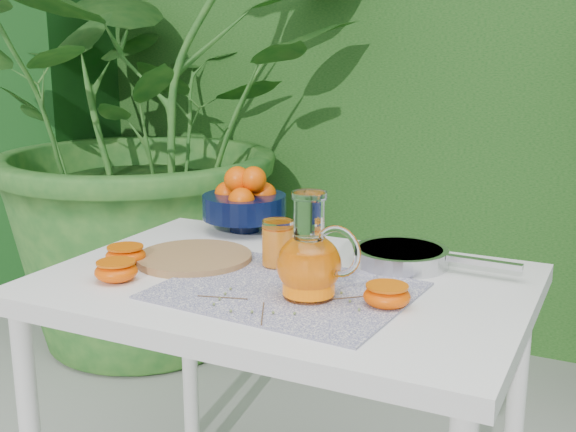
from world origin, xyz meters
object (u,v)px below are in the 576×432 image
at_px(cutting_board, 194,258).
at_px(saute_pan, 402,256).
at_px(fruit_bowl, 245,201).
at_px(juice_pitcher, 310,262).
at_px(white_table, 284,314).

height_order(cutting_board, saute_pan, saute_pan).
bearing_deg(fruit_bowl, saute_pan, -13.69).
height_order(fruit_bowl, juice_pitcher, juice_pitcher).
relative_size(white_table, saute_pan, 2.68).
xyz_separation_m(white_table, saute_pan, (0.20, 0.20, 0.10)).
bearing_deg(white_table, fruit_bowl, 130.86).
relative_size(fruit_bowl, juice_pitcher, 1.37).
bearing_deg(saute_pan, fruit_bowl, 166.31).
xyz_separation_m(white_table, fruit_bowl, (-0.27, 0.31, 0.16)).
bearing_deg(saute_pan, juice_pitcher, -108.29).
xyz_separation_m(cutting_board, saute_pan, (0.43, 0.18, 0.01)).
distance_m(juice_pitcher, saute_pan, 0.31).
bearing_deg(cutting_board, fruit_bowl, 96.33).
distance_m(white_table, saute_pan, 0.30).
bearing_deg(cutting_board, saute_pan, 22.60).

